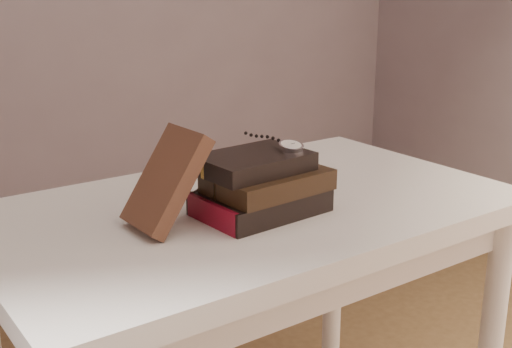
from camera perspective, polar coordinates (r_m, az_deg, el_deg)
table at (r=1.29m, az=-0.46°, el=-6.31°), size 1.00×0.60×0.75m
book_stack at (r=1.18m, az=0.45°, el=-0.99°), size 0.23×0.17×0.11m
journal at (r=1.11m, az=-7.78°, el=-0.55°), size 0.13×0.12×0.17m
pocket_watch at (r=1.19m, az=2.83°, el=2.50°), size 0.05×0.15×0.02m
eyeglasses at (r=1.19m, az=-4.82°, el=-0.35°), size 0.10×0.11×0.04m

